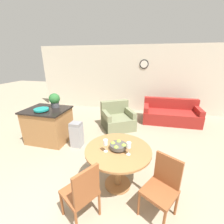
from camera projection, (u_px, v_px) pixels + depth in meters
The scene contains 13 objects.
wall_back at pixel (128, 79), 6.34m from camera, with size 8.00×0.09×2.70m.
dining_table at pixel (118, 158), 2.55m from camera, with size 1.11×1.11×0.76m.
dining_chair_near_left at pixel (82, 191), 2.01m from camera, with size 0.58×0.58×0.92m.
dining_chair_near_right at pixel (162, 185), 2.11m from camera, with size 0.58×0.58×0.92m.
fruit_bowl at pixel (118, 146), 2.47m from camera, with size 0.28×0.28×0.12m.
wine_glass_left at pixel (106, 143), 2.37m from camera, with size 0.07×0.07×0.22m.
wine_glass_right at pixel (129, 146), 2.30m from camera, with size 0.07×0.07×0.22m.
kitchen_island at pixel (49, 125), 4.11m from camera, with size 1.11×0.90×0.92m.
teal_bowl at pixel (41, 109), 3.79m from camera, with size 0.36×0.36×0.07m.
potted_plant at pixel (55, 100), 4.05m from camera, with size 0.29×0.29×0.38m.
trash_bin at pixel (77, 135), 3.86m from camera, with size 0.28×0.25×0.67m.
couch at pixel (170, 114), 5.39m from camera, with size 1.93×0.96×0.81m.
armchair at pixel (117, 119), 4.94m from camera, with size 1.27×1.26×0.85m.
Camera 1 is at (0.88, -1.02, 2.19)m, focal length 24.00 mm.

